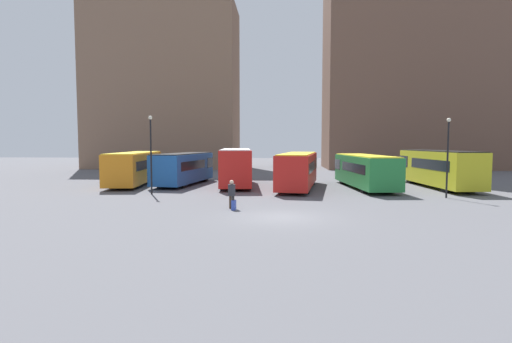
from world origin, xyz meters
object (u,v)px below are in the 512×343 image
Objects in this scene: bus_2 at (236,166)px; lamp_post_1 at (448,151)px; bus_0 at (135,167)px; lamp_post_0 at (151,148)px; suitcase at (234,205)px; bus_5 at (438,167)px; bus_1 at (184,167)px; traveler at (232,192)px; bus_4 at (365,170)px; bus_3 at (298,169)px.

lamp_post_1 is (15.26, -6.73, 1.48)m from bus_2.
lamp_post_0 reaches higher than bus_0.
suitcase is 9.93m from lamp_post_0.
bus_2 is 0.83× the size of bus_5.
lamp_post_0 is (3.80, -7.09, 1.78)m from bus_0.
traveler is (5.93, -13.11, -0.57)m from bus_1.
bus_2 is at bearing 156.19° from lamp_post_1.
lamp_post_1 reaches higher than bus_0.
bus_4 is 1.87× the size of lamp_post_0.
suitcase is at bearing -157.62° from lamp_post_1.
lamp_post_1 is at bearing -119.16° from bus_2.
bus_3 reaches higher than bus_1.
bus_2 is at bearing 15.27° from suitcase.
bus_4 is 7.45m from lamp_post_1.
bus_2 is (9.39, -1.09, 0.16)m from bus_0.
lamp_post_0 is at bearing 101.01° from bus_5.
bus_4 is 6.42m from bus_5.
bus_4 is 15.13m from suitcase.
bus_4 is 17.36m from lamp_post_0.
lamp_post_0 is 20.87m from lamp_post_1.
traveler is at bearing 133.27° from bus_4.
bus_5 is at bearing -86.65° from bus_4.
lamp_post_1 is at bearing -57.98° from suitcase.
bus_2 is 11.42× the size of suitcase.
bus_3 is at bearing -110.23° from bus_2.
bus_4 is at bearing -31.97° from traveler.
lamp_post_1 is at bearing -103.31° from bus_1.
bus_5 is 23.68m from lamp_post_0.
suitcase is at bearing 134.98° from bus_4.
bus_0 is 16.78m from traveler.
lamp_post_0 reaches higher than bus_1.
bus_1 is 0.86× the size of bus_5.
bus_2 is 0.87× the size of bus_4.
bus_2 is 12.09m from traveler.
traveler is 0.86m from suitcase.
lamp_post_0 is (-22.85, -6.00, 1.67)m from bus_5.
bus_4 is (5.55, 0.48, -0.09)m from bus_3.
bus_2 reaches higher than bus_4.
bus_1 is at bearing 84.17° from lamp_post_0.
bus_2 reaches higher than bus_1.
bus_2 is at bearing -102.45° from bus_0.
bus_3 is at bearing -10.76° from suitcase.
bus_1 is at bearing 33.81° from suitcase.
suitcase is (1.23, -12.51, -1.47)m from bus_2.
bus_4 is (10.91, -0.94, -0.24)m from bus_2.
lamp_post_0 reaches higher than bus_4.
lamp_post_1 reaches higher than bus_4.
bus_2 is 16.75m from lamp_post_1.
bus_5 is at bearing -84.87° from bus_1.
traveler is at bearing 166.34° from bus_3.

